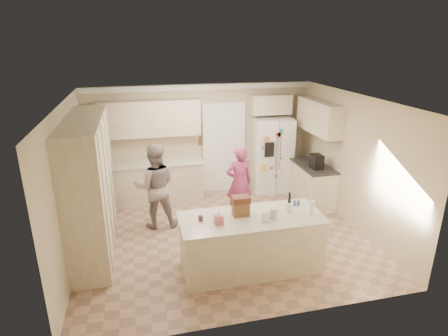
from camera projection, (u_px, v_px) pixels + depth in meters
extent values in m
cube|color=tan|center=(223.00, 236.00, 7.15)|extent=(5.20, 4.60, 0.02)
cube|color=white|center=(223.00, 99.00, 6.28)|extent=(5.20, 4.60, 0.02)
cube|color=#C9B792|center=(201.00, 140.00, 8.84)|extent=(5.20, 0.02, 2.60)
cube|color=#C9B792|center=(266.00, 235.00, 4.60)|extent=(5.20, 0.02, 2.60)
cube|color=#C9B792|center=(69.00, 185.00, 6.15)|extent=(0.02, 4.60, 2.60)
cube|color=#C9B792|center=(353.00, 162.00, 7.29)|extent=(0.02, 4.60, 2.60)
cube|color=white|center=(200.00, 87.00, 8.38)|extent=(5.20, 0.08, 0.12)
cube|color=beige|center=(91.00, 186.00, 6.44)|extent=(0.60, 2.60, 2.35)
cube|color=beige|center=(155.00, 182.00, 8.59)|extent=(2.20, 0.60, 0.88)
cube|color=beige|center=(153.00, 163.00, 8.43)|extent=(2.24, 0.63, 0.04)
cube|color=beige|center=(150.00, 118.00, 8.22)|extent=(2.20, 0.35, 0.80)
cube|color=black|center=(224.00, 149.00, 9.01)|extent=(0.90, 0.06, 2.10)
cube|color=white|center=(224.00, 149.00, 8.98)|extent=(1.02, 0.03, 2.22)
cube|color=brown|center=(202.00, 130.00, 8.72)|extent=(0.15, 0.02, 0.20)
cube|color=brown|center=(202.00, 141.00, 8.81)|extent=(0.15, 0.02, 0.20)
cube|color=white|center=(272.00, 155.00, 9.05)|extent=(0.99, 0.82, 1.80)
cube|color=gray|center=(278.00, 159.00, 8.72)|extent=(0.02, 0.02, 1.78)
cube|color=black|center=(269.00, 150.00, 8.58)|extent=(0.22, 0.03, 0.35)
cylinder|color=silver|center=(276.00, 153.00, 8.65)|extent=(0.02, 0.02, 0.85)
cylinder|color=silver|center=(280.00, 153.00, 8.67)|extent=(0.02, 0.02, 0.85)
cube|color=beige|center=(271.00, 104.00, 8.76)|extent=(0.95, 0.35, 0.45)
cube|color=beige|center=(312.00, 185.00, 8.42)|extent=(0.60, 1.20, 0.88)
cube|color=#2D2B28|center=(313.00, 166.00, 8.27)|extent=(0.63, 1.24, 0.04)
cube|color=beige|center=(319.00, 117.00, 8.13)|extent=(0.35, 1.50, 0.70)
cube|color=black|center=(317.00, 161.00, 8.02)|extent=(0.22, 0.28, 0.30)
cube|color=beige|center=(251.00, 244.00, 6.04)|extent=(2.20, 0.90, 0.88)
cube|color=beige|center=(251.00, 218.00, 5.88)|extent=(2.28, 0.96, 0.05)
cylinder|color=white|center=(289.00, 207.00, 6.04)|extent=(0.13, 0.13, 0.15)
cube|color=#CC6879|center=(219.00, 219.00, 5.64)|extent=(0.13, 0.13, 0.14)
cone|color=white|center=(219.00, 213.00, 5.60)|extent=(0.08, 0.08, 0.08)
cube|color=brown|center=(241.00, 209.00, 5.90)|extent=(0.26, 0.18, 0.22)
cube|color=#592D1E|center=(241.00, 199.00, 5.85)|extent=(0.28, 0.20, 0.10)
cylinder|color=#59263F|center=(201.00, 218.00, 5.73)|extent=(0.07, 0.07, 0.09)
cube|color=white|center=(265.00, 217.00, 5.70)|extent=(0.12, 0.06, 0.16)
cube|color=silver|center=(273.00, 214.00, 5.78)|extent=(0.12, 0.05, 0.16)
cylinder|color=silver|center=(312.00, 208.00, 5.91)|extent=(0.07, 0.07, 0.24)
cylinder|color=#3B46A3|center=(295.00, 203.00, 6.24)|extent=(0.05, 0.05, 0.09)
cylinder|color=#3B46A3|center=(298.00, 203.00, 6.26)|extent=(0.05, 0.05, 0.09)
imported|color=gray|center=(155.00, 186.00, 7.26)|extent=(0.85, 0.67, 1.70)
imported|color=#AC4188|center=(239.00, 182.00, 7.67)|extent=(0.59, 0.41, 1.55)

